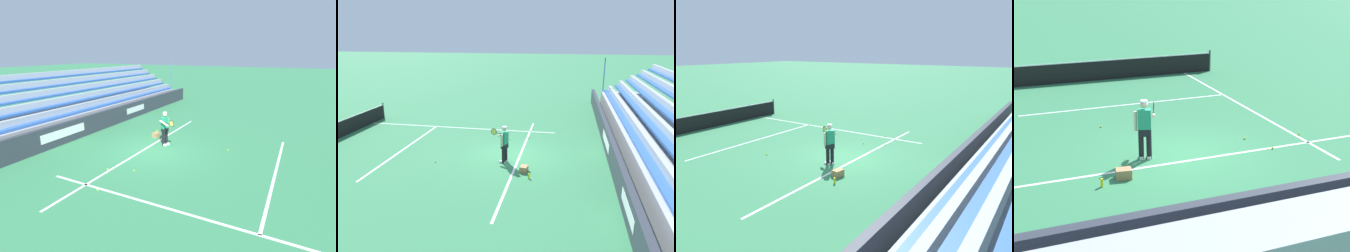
% 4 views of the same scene
% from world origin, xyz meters
% --- Properties ---
extents(ground_plane, '(160.00, 160.00, 0.00)m').
position_xyz_m(ground_plane, '(0.00, 0.00, 0.00)').
color(ground_plane, '#337A4C').
extents(court_baseline_white, '(12.00, 0.10, 0.01)m').
position_xyz_m(court_baseline_white, '(0.00, -0.50, 0.00)').
color(court_baseline_white, white).
rests_on(court_baseline_white, ground).
extents(court_sideline_white, '(0.10, 12.00, 0.01)m').
position_xyz_m(court_sideline_white, '(4.11, 4.00, 0.00)').
color(court_sideline_white, white).
rests_on(court_sideline_white, ground).
extents(court_service_line_white, '(8.22, 0.10, 0.01)m').
position_xyz_m(court_service_line_white, '(0.00, 5.50, 0.00)').
color(court_service_line_white, white).
rests_on(court_service_line_white, ground).
extents(back_wall_sponsor_board, '(27.88, 0.25, 1.10)m').
position_xyz_m(back_wall_sponsor_board, '(-0.01, -4.73, 0.55)').
color(back_wall_sponsor_board, '#2D333D').
rests_on(back_wall_sponsor_board, ground).
extents(bleacher_stand, '(26.48, 4.00, 3.85)m').
position_xyz_m(bleacher_stand, '(0.00, -7.36, 0.79)').
color(bleacher_stand, '#9EA3A8').
rests_on(bleacher_stand, ground).
extents(tennis_player, '(0.80, 0.94, 1.71)m').
position_xyz_m(tennis_player, '(-0.94, 0.09, 0.89)').
color(tennis_player, black).
rests_on(tennis_player, ground).
extents(ball_box_cardboard, '(0.44, 0.36, 0.26)m').
position_xyz_m(ball_box_cardboard, '(-1.84, -0.95, 0.13)').
color(ball_box_cardboard, '#A87F51').
rests_on(ball_box_cardboard, ground).
extents(tennis_ball_stray_back, '(0.07, 0.07, 0.07)m').
position_xyz_m(tennis_ball_stray_back, '(-1.56, 3.20, 0.03)').
color(tennis_ball_stray_back, '#CCE533').
rests_on(tennis_ball_stray_back, ground).
extents(tennis_ball_far_left, '(0.07, 0.07, 0.07)m').
position_xyz_m(tennis_ball_far_left, '(2.41, 0.44, 0.03)').
color(tennis_ball_far_left, '#CCE533').
rests_on(tennis_ball_far_left, ground).
extents(tennis_ball_far_right, '(0.07, 0.07, 0.07)m').
position_xyz_m(tennis_ball_far_right, '(2.79, -0.59, 0.03)').
color(tennis_ball_far_right, '#CCE533').
rests_on(tennis_ball_far_right, ground).
extents(tennis_ball_on_baseline, '(0.07, 0.07, 0.07)m').
position_xyz_m(tennis_ball_on_baseline, '(4.24, 0.17, 0.03)').
color(tennis_ball_on_baseline, '#CCE533').
rests_on(tennis_ball_on_baseline, ground).
extents(water_bottle, '(0.07, 0.07, 0.22)m').
position_xyz_m(water_bottle, '(-2.47, -1.24, 0.11)').
color(water_bottle, yellow).
rests_on(water_bottle, ground).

